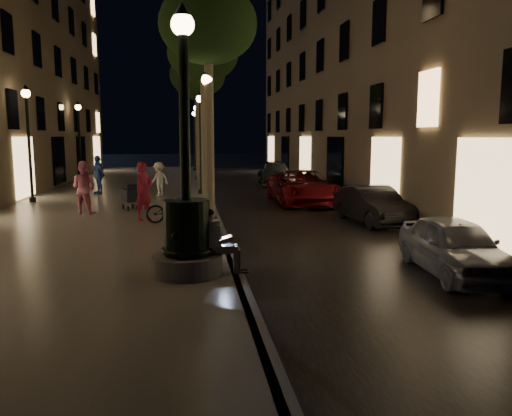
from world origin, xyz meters
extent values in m
plane|color=black|center=(0.00, 15.00, 0.00)|extent=(120.00, 120.00, 0.00)
cube|color=black|center=(3.00, 15.00, 0.01)|extent=(6.00, 45.00, 0.02)
cube|color=slate|center=(-4.00, 15.00, 0.10)|extent=(8.00, 45.00, 0.20)
cube|color=#59595B|center=(0.00, 15.00, 0.10)|extent=(0.25, 45.00, 0.20)
cube|color=#716247|center=(10.00, 18.00, 7.50)|extent=(8.00, 36.00, 15.00)
cylinder|color=#59595B|center=(-1.00, 2.00, 0.40)|extent=(1.40, 1.40, 0.40)
cylinder|color=black|center=(-1.00, 2.00, 1.15)|extent=(0.90, 0.90, 1.10)
torus|color=black|center=(-1.00, 2.00, 0.70)|extent=(1.04, 1.04, 0.10)
torus|color=black|center=(-1.00, 2.00, 1.55)|extent=(0.89, 0.89, 0.09)
cylinder|color=black|center=(-1.00, 2.00, 3.30)|extent=(0.20, 0.20, 3.20)
sphere|color=#FFD88C|center=(-1.00, 2.00, 5.00)|extent=(0.44, 0.44, 0.44)
cone|color=black|center=(-1.00, 2.00, 5.28)|extent=(0.36, 0.36, 0.25)
cube|color=tan|center=(-0.45, 2.00, 0.69)|extent=(0.35, 0.23, 0.17)
cube|color=white|center=(-0.51, 2.00, 1.01)|extent=(0.43, 0.25, 0.55)
sphere|color=tan|center=(-0.54, 2.00, 1.37)|extent=(0.20, 0.20, 0.20)
sphere|color=black|center=(-0.55, 2.00, 1.41)|extent=(0.20, 0.20, 0.20)
cube|color=tan|center=(-0.22, 1.91, 0.69)|extent=(0.44, 0.13, 0.13)
cube|color=tan|center=(-0.22, 2.09, 0.69)|extent=(0.44, 0.13, 0.13)
cube|color=tan|center=(-0.01, 1.91, 0.44)|extent=(0.13, 0.12, 0.49)
cube|color=tan|center=(-0.01, 2.09, 0.44)|extent=(0.13, 0.12, 0.49)
cube|color=black|center=(0.09, 1.91, 0.21)|extent=(0.25, 0.10, 0.03)
cube|color=black|center=(0.09, 2.09, 0.21)|extent=(0.25, 0.10, 0.03)
cube|color=black|center=(-0.20, 2.00, 0.76)|extent=(0.23, 0.32, 0.02)
cube|color=black|center=(-0.35, 2.00, 0.87)|extent=(0.08, 0.32, 0.21)
cube|color=#B2DCFF|center=(-0.34, 2.00, 0.87)|extent=(0.06, 0.29, 0.18)
cylinder|color=#6B604C|center=(-0.25, 8.00, 2.70)|extent=(0.28, 0.28, 5.00)
ellipsoid|color=black|center=(-0.25, 8.00, 6.30)|extent=(3.00, 3.00, 2.40)
cylinder|color=#6B604C|center=(-0.20, 14.00, 2.75)|extent=(0.28, 0.28, 5.10)
ellipsoid|color=black|center=(-0.20, 14.00, 6.40)|extent=(3.00, 3.00, 2.40)
cylinder|color=#6B604C|center=(-0.30, 20.00, 2.65)|extent=(0.28, 0.28, 4.90)
ellipsoid|color=black|center=(-0.30, 20.00, 6.20)|extent=(3.00, 3.00, 2.40)
cylinder|color=#6B604C|center=(-0.22, 26.00, 2.80)|extent=(0.28, 0.28, 5.20)
ellipsoid|color=black|center=(-0.22, 26.00, 6.50)|extent=(3.00, 3.00, 2.40)
cylinder|color=black|center=(-0.30, 8.00, 0.30)|extent=(0.28, 0.28, 0.20)
cylinder|color=black|center=(-0.30, 8.00, 2.40)|extent=(0.12, 0.12, 4.40)
sphere|color=#FFD88C|center=(-0.30, 8.00, 4.65)|extent=(0.36, 0.36, 0.36)
cone|color=black|center=(-0.30, 8.00, 4.90)|extent=(0.30, 0.30, 0.22)
cylinder|color=black|center=(-0.30, 16.00, 0.30)|extent=(0.28, 0.28, 0.20)
cylinder|color=black|center=(-0.30, 16.00, 2.40)|extent=(0.12, 0.12, 4.40)
sphere|color=#FFD88C|center=(-0.30, 16.00, 4.65)|extent=(0.36, 0.36, 0.36)
cone|color=black|center=(-0.30, 16.00, 4.90)|extent=(0.30, 0.30, 0.22)
cylinder|color=black|center=(-0.30, 24.00, 0.30)|extent=(0.28, 0.28, 0.20)
cylinder|color=black|center=(-0.30, 24.00, 2.40)|extent=(0.12, 0.12, 4.40)
sphere|color=#FFD88C|center=(-0.30, 24.00, 4.65)|extent=(0.36, 0.36, 0.36)
cone|color=black|center=(-0.30, 24.00, 4.90)|extent=(0.30, 0.30, 0.22)
cylinder|color=black|center=(-0.30, 32.00, 0.30)|extent=(0.28, 0.28, 0.20)
cylinder|color=black|center=(-0.30, 32.00, 2.40)|extent=(0.12, 0.12, 4.40)
sphere|color=#FFD88C|center=(-0.30, 32.00, 4.65)|extent=(0.36, 0.36, 0.36)
cone|color=black|center=(-0.30, 32.00, 4.90)|extent=(0.30, 0.30, 0.22)
cylinder|color=black|center=(-7.40, 14.00, 0.30)|extent=(0.28, 0.28, 0.20)
cylinder|color=black|center=(-7.40, 14.00, 2.40)|extent=(0.12, 0.12, 4.40)
sphere|color=#FFD88C|center=(-7.40, 14.00, 4.65)|extent=(0.36, 0.36, 0.36)
cone|color=black|center=(-7.40, 14.00, 4.90)|extent=(0.30, 0.30, 0.22)
cylinder|color=black|center=(-7.40, 24.00, 0.30)|extent=(0.28, 0.28, 0.20)
cylinder|color=black|center=(-7.40, 24.00, 2.40)|extent=(0.12, 0.12, 4.40)
sphere|color=#FFD88C|center=(-7.40, 24.00, 4.65)|extent=(0.36, 0.36, 0.36)
cone|color=black|center=(-7.40, 24.00, 4.90)|extent=(0.30, 0.30, 0.22)
cube|color=black|center=(-3.09, 11.05, 0.75)|extent=(0.71, 0.86, 0.45)
cube|color=black|center=(-2.95, 10.73, 1.05)|extent=(0.43, 0.32, 0.29)
cylinder|color=black|center=(-3.13, 10.71, 0.30)|extent=(0.12, 0.20, 0.20)
cylinder|color=black|center=(-2.80, 10.85, 0.30)|extent=(0.12, 0.20, 0.20)
cylinder|color=black|center=(-3.37, 11.25, 0.30)|extent=(0.12, 0.20, 0.20)
cylinder|color=black|center=(-3.04, 11.40, 0.30)|extent=(0.12, 0.20, 0.20)
cylinder|color=black|center=(-3.25, 11.42, 1.15)|extent=(0.21, 0.42, 0.27)
imported|color=#A4A7AC|center=(4.64, 1.88, 0.62)|extent=(1.74, 3.72, 1.23)
imported|color=black|center=(5.20, 8.11, 0.64)|extent=(1.69, 3.96, 1.27)
imported|color=maroon|center=(4.00, 13.24, 0.73)|extent=(2.47, 5.30, 1.47)
imported|color=#323337|center=(4.30, 21.83, 0.68)|extent=(2.22, 4.78, 1.35)
imported|color=#A9213D|center=(-2.38, 8.73, 1.16)|extent=(0.80, 0.83, 1.91)
imported|color=#CF6D90|center=(-4.58, 10.34, 1.14)|extent=(1.12, 1.02, 1.88)
imported|color=white|center=(-2.25, 15.49, 0.97)|extent=(1.13, 1.09, 1.54)
imported|color=navy|center=(-5.14, 16.56, 1.11)|extent=(1.00, 1.13, 1.83)
imported|color=black|center=(-1.43, 8.17, 0.65)|extent=(1.82, 0.99, 0.91)
camera|label=1|loc=(-0.98, -7.80, 2.94)|focal=35.00mm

